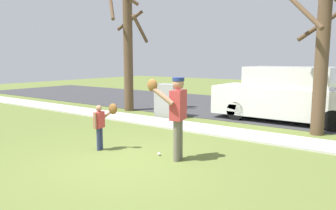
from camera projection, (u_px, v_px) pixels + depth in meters
name	position (u px, v px, depth m)	size (l,w,h in m)	color
ground_plane	(211.00, 131.00, 9.55)	(48.00, 48.00, 0.00)	olive
sidewalk_strip	(213.00, 130.00, 9.63)	(36.00, 1.20, 0.06)	beige
road_surface	(268.00, 110.00, 13.64)	(36.00, 6.80, 0.02)	#38383A
person_adult	(176.00, 109.00, 6.69)	(0.69, 0.76, 1.77)	#6B6656
person_child	(103.00, 120.00, 7.52)	(0.47, 0.50, 1.12)	navy
baseball	(159.00, 154.00, 7.14)	(0.07, 0.07, 0.07)	white
utility_cabinet	(168.00, 101.00, 11.92)	(0.87, 0.65, 1.24)	gray
street_tree_near	(322.00, 55.00, 8.85)	(1.84, 1.88, 4.22)	brown
street_tree_far	(128.00, 45.00, 13.09)	(1.85, 1.88, 5.16)	brown
parked_van_white	(289.00, 96.00, 10.99)	(5.00, 1.95, 1.88)	silver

